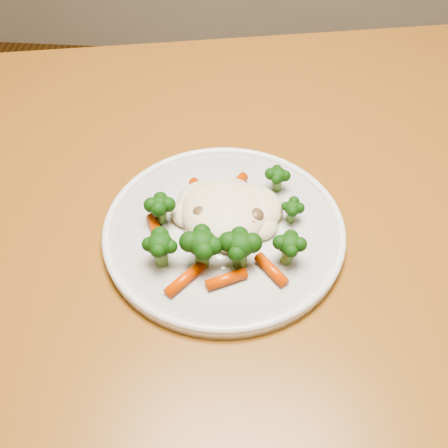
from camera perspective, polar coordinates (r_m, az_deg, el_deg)
name	(u,v)px	position (r m, az deg, el deg)	size (l,w,h in m)	color
dining_table	(162,275)	(0.74, -6.30, -5.20)	(1.37, 1.05, 0.75)	#955C22
plate	(224,232)	(0.65, 0.00, -0.80)	(0.28, 0.28, 0.01)	white
meal	(223,220)	(0.62, -0.06, 0.41)	(0.18, 0.19, 0.05)	beige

